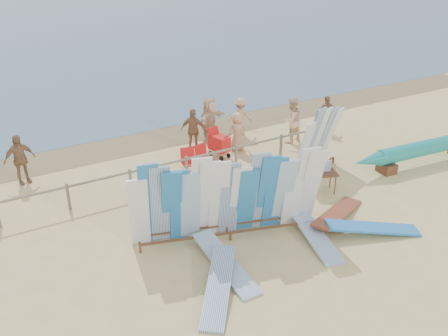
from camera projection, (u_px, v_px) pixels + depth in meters
ground at (231, 220)px, 14.12m from camera, size 160.00×160.00×0.00m
wet_sand_strip at (143, 140)px, 19.73m from camera, size 40.00×2.60×0.01m
fence at (186, 164)px, 16.18m from camera, size 12.08×0.08×0.90m
main_surfboard_rack at (229, 199)px, 12.85m from camera, size 5.28×2.14×2.66m
side_surfboard_rack at (318, 141)px, 16.74m from camera, size 2.24×1.26×2.50m
outrigger_canoe at (426, 149)px, 17.42m from camera, size 6.62×1.13×0.94m
vendor_table at (322, 181)px, 15.54m from camera, size 1.03×0.89×1.15m
flat_board_d at (372, 234)px, 13.47m from camera, size 2.67×1.65×0.41m
flat_board_e at (219, 292)px, 11.27m from camera, size 2.05×2.49×0.40m
flat_board_a at (225, 267)px, 12.11m from camera, size 0.59×2.70×0.30m
flat_board_b at (312, 237)px, 13.31m from camera, size 1.16×2.75×0.37m
flat_board_c at (337, 219)px, 14.19m from camera, size 2.67×1.66×0.42m
beach_chair_left at (189, 164)px, 17.04m from camera, size 0.59×0.61×0.82m
beach_chair_right at (204, 160)px, 17.39m from camera, size 0.62×0.64×0.81m
stroller at (219, 146)px, 18.02m from camera, size 0.75×0.93×1.13m
beachgoer_8 at (291, 120)px, 19.12m from camera, size 0.96×0.53×1.89m
beachgoer_extra_1 at (20, 159)px, 15.91m from camera, size 1.10×0.65×1.76m
beachgoer_7 at (207, 121)px, 19.27m from camera, size 0.73×0.55×1.78m
beachgoer_5 at (210, 120)px, 19.20m from camera, size 1.76×1.39×1.86m
beachgoer_9 at (240, 116)px, 19.95m from camera, size 1.11×0.92×1.62m
beachgoer_10 at (326, 114)px, 20.24m from camera, size 0.99×0.55×1.60m
beachgoer_6 at (237, 131)px, 18.49m from camera, size 0.81×0.49×1.55m
beachgoer_4 at (194, 130)px, 18.40m from camera, size 1.05×0.98×1.72m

